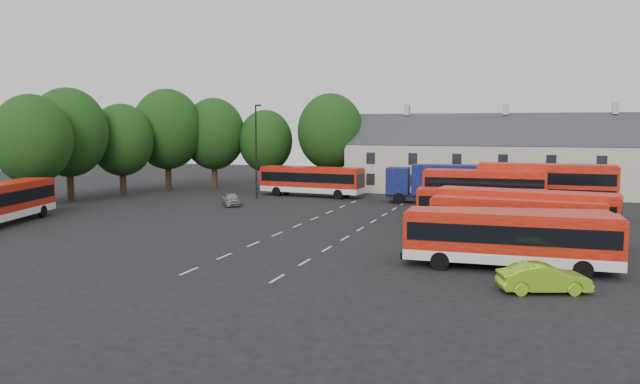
{
  "coord_description": "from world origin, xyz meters",
  "views": [
    {
      "loc": [
        16.82,
        -42.15,
        7.56
      ],
      "look_at": [
        0.45,
        6.1,
        2.2
      ],
      "focal_mm": 35.0,
      "sensor_mm": 36.0,
      "label": 1
    }
  ],
  "objects": [
    {
      "name": "treeline",
      "position": [
        -20.74,
        19.36,
        6.68
      ],
      "size": [
        29.92,
        32.59,
        12.01
      ],
      "color": "black",
      "rests_on": "ground"
    },
    {
      "name": "bus_row_e",
      "position": [
        13.36,
        6.77,
        1.68
      ],
      "size": [
        10.07,
        3.36,
        2.79
      ],
      "rotation": [
        0.0,
        0.0,
        0.11
      ],
      "color": "silver",
      "rests_on": "ground"
    },
    {
      "name": "lime_car",
      "position": [
        17.54,
        -12.51,
        0.67
      ],
      "size": [
        4.33,
        2.7,
        1.35
      ],
      "primitive_type": "imported",
      "rotation": [
        0.0,
        0.0,
        1.91
      ],
      "color": "#84C81E",
      "rests_on": "ground"
    },
    {
      "name": "lane_markings",
      "position": [
        2.5,
        2.0,
        0.01
      ],
      "size": [
        5.15,
        33.8,
        0.01
      ],
      "color": "beige",
      "rests_on": "ground"
    },
    {
      "name": "ground",
      "position": [
        0.0,
        0.0,
        0.0
      ],
      "size": [
        140.0,
        140.0,
        0.0
      ],
      "primitive_type": "plane",
      "color": "black",
      "rests_on": "ground"
    },
    {
      "name": "terrace_houses",
      "position": [
        14.0,
        30.0,
        3.86
      ],
      "size": [
        35.7,
        7.13,
        10.06
      ],
      "color": "beige",
      "rests_on": "ground"
    },
    {
      "name": "bus_row_b",
      "position": [
        16.23,
        -5.65,
        1.73
      ],
      "size": [
        10.41,
        4.0,
        2.87
      ],
      "rotation": [
        0.0,
        0.0,
        0.17
      ],
      "color": "silver",
      "rests_on": "ground"
    },
    {
      "name": "lamppost",
      "position": [
        -10.49,
        17.56,
        5.25
      ],
      "size": [
        0.67,
        0.25,
        9.84
      ],
      "rotation": [
        0.0,
        0.0,
        -0.01
      ],
      "color": "black",
      "rests_on": "ground"
    },
    {
      "name": "silver_car",
      "position": [
        -10.35,
        11.38,
        0.62
      ],
      "size": [
        3.21,
        3.83,
        1.23
      ],
      "primitive_type": "imported",
      "rotation": [
        0.0,
        0.0,
        0.58
      ],
      "color": "#A7A9AF",
      "rests_on": "ground"
    },
    {
      "name": "bus_row_d",
      "position": [
        16.48,
        1.12,
        2.0
      ],
      "size": [
        12.03,
        4.46,
        3.32
      ],
      "rotation": [
        0.0,
        0.0,
        -0.16
      ],
      "color": "silver",
      "rests_on": "ground"
    },
    {
      "name": "bus_row_c",
      "position": [
        16.05,
        -1.01,
        1.81
      ],
      "size": [
        10.8,
        3.35,
        3.01
      ],
      "rotation": [
        0.0,
        0.0,
        -0.09
      ],
      "color": "silver",
      "rests_on": "ground"
    },
    {
      "name": "bus_row_a",
      "position": [
        15.9,
        -8.33,
        1.86
      ],
      "size": [
        11.0,
        2.84,
        3.09
      ],
      "rotation": [
        0.0,
        0.0,
        0.03
      ],
      "color": "silver",
      "rests_on": "ground"
    },
    {
      "name": "bus_dd_north",
      "position": [
        18.03,
        12.61,
        2.56
      ],
      "size": [
        11.0,
        2.82,
        4.49
      ],
      "rotation": [
        0.0,
        0.0,
        -0.03
      ],
      "color": "silver",
      "rests_on": "ground"
    },
    {
      "name": "bus_dd_south",
      "position": [
        13.18,
        10.55,
        2.28
      ],
      "size": [
        9.8,
        2.51,
        4.0
      ],
      "rotation": [
        0.0,
        0.0,
        0.03
      ],
      "color": "silver",
      "rests_on": "ground"
    },
    {
      "name": "box_truck",
      "position": [
        7.69,
        19.45,
        2.15
      ],
      "size": [
        8.96,
        3.53,
        3.82
      ],
      "rotation": [
        0.0,
        0.0,
        0.09
      ],
      "color": "black",
      "rests_on": "ground"
    },
    {
      "name": "bus_west",
      "position": [
        -21.84,
        -4.67,
        1.93
      ],
      "size": [
        5.39,
        11.62,
        3.21
      ],
      "rotation": [
        0.0,
        0.0,
        1.83
      ],
      "color": "silver",
      "rests_on": "ground"
    },
    {
      "name": "bus_north",
      "position": [
        -5.63,
        21.15,
        1.94
      ],
      "size": [
        11.59,
        3.74,
        3.22
      ],
      "rotation": [
        0.0,
        0.0,
        -0.1
      ],
      "color": "silver",
      "rests_on": "ground"
    }
  ]
}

